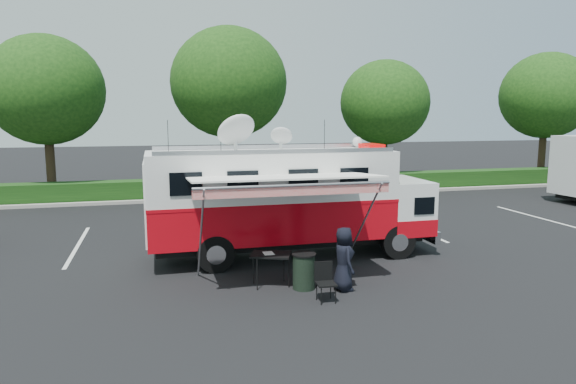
% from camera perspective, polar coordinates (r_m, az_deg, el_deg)
% --- Properties ---
extents(ground_plane, '(120.00, 120.00, 0.00)m').
position_cam_1_polar(ground_plane, '(15.73, 0.46, -7.13)').
color(ground_plane, black).
rests_on(ground_plane, ground).
extents(back_border, '(60.00, 6.14, 8.87)m').
position_cam_1_polar(back_border, '(28.00, -4.17, 10.08)').
color(back_border, '#9E998E').
rests_on(back_border, ground_plane).
extents(stall_lines, '(24.12, 5.50, 0.01)m').
position_cam_1_polar(stall_lines, '(18.45, -3.46, -4.77)').
color(stall_lines, silver).
rests_on(stall_lines, ground_plane).
extents(command_truck, '(8.56, 2.36, 4.11)m').
position_cam_1_polar(command_truck, '(15.33, 0.20, -0.79)').
color(command_truck, black).
rests_on(command_truck, ground_plane).
extents(awning, '(4.67, 2.43, 2.83)m').
position_cam_1_polar(awning, '(12.66, -0.34, 1.26)').
color(awning, white).
rests_on(awning, ground_plane).
extents(person, '(0.53, 0.79, 1.57)m').
position_cam_1_polar(person, '(12.89, 6.14, -10.75)').
color(person, black).
rests_on(person, ground_plane).
extents(folding_table, '(1.15, 0.99, 0.83)m').
position_cam_1_polar(folding_table, '(12.90, -1.93, -7.06)').
color(folding_table, black).
rests_on(folding_table, ground_plane).
extents(folding_chair, '(0.45, 0.47, 0.90)m').
position_cam_1_polar(folding_chair, '(12.00, 4.10, -9.53)').
color(folding_chair, black).
rests_on(folding_chair, ground_plane).
extents(trash_bin, '(0.60, 0.60, 0.89)m').
position_cam_1_polar(trash_bin, '(12.78, 1.78, -8.76)').
color(trash_bin, black).
rests_on(trash_bin, ground_plane).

